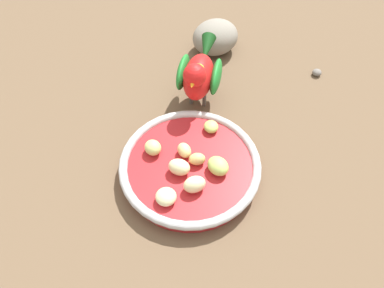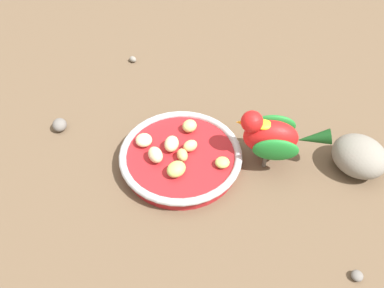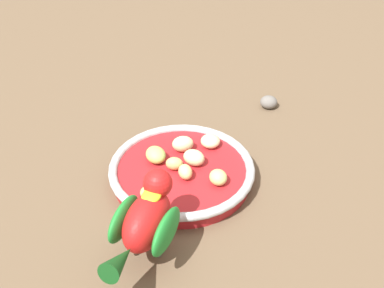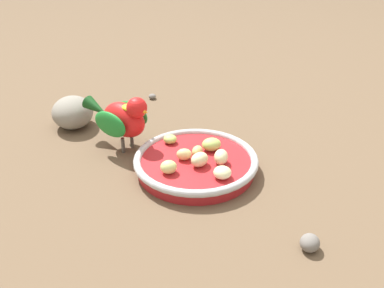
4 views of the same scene
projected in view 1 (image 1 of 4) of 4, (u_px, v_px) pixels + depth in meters
name	position (u px, v px, depth m)	size (l,w,h in m)	color
ground_plane	(199.00, 165.00, 0.60)	(4.00, 4.00, 0.00)	brown
feeding_bowl	(190.00, 167.00, 0.58)	(0.23, 0.23, 0.03)	#AD1E23
apple_piece_0	(184.00, 150.00, 0.58)	(0.03, 0.02, 0.02)	#E5C67F
apple_piece_1	(194.00, 184.00, 0.54)	(0.03, 0.02, 0.03)	beige
apple_piece_2	(211.00, 127.00, 0.61)	(0.03, 0.02, 0.02)	#B2CC66
apple_piece_3	(218.00, 166.00, 0.56)	(0.04, 0.03, 0.02)	#B2CC66
apple_piece_4	(166.00, 197.00, 0.53)	(0.03, 0.03, 0.02)	beige
apple_piece_5	(153.00, 148.00, 0.58)	(0.03, 0.03, 0.02)	#C6D17A
apple_piece_6	(179.00, 167.00, 0.56)	(0.03, 0.03, 0.03)	beige
apple_piece_7	(197.00, 159.00, 0.57)	(0.03, 0.02, 0.02)	tan
parrot	(199.00, 74.00, 0.64)	(0.16, 0.12, 0.12)	#59544C
rock_large	(215.00, 37.00, 0.76)	(0.10, 0.09, 0.07)	gray
pebble_1	(317.00, 72.00, 0.74)	(0.02, 0.02, 0.01)	slate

